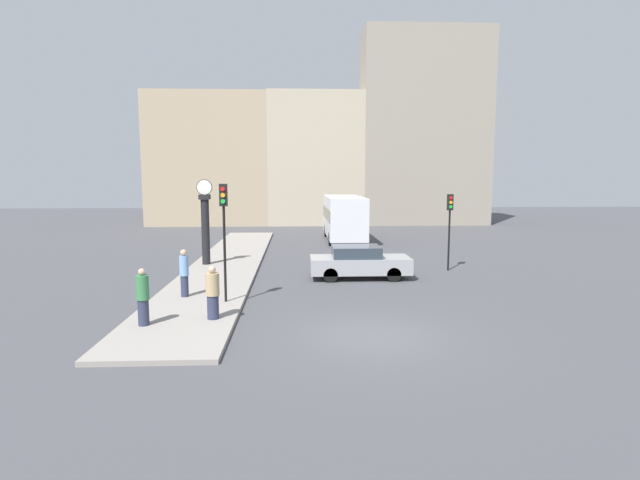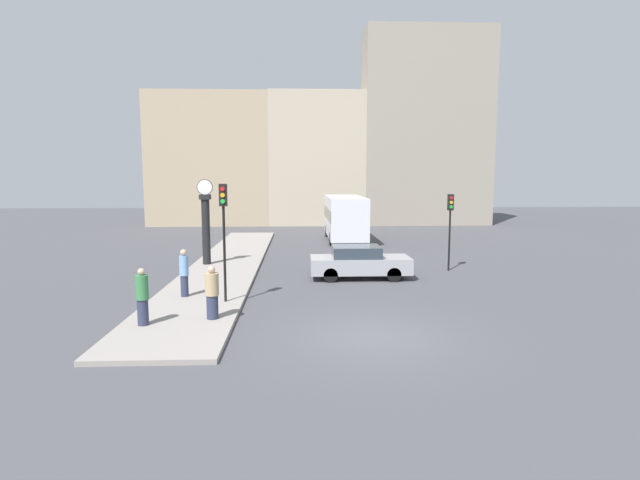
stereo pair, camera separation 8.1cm
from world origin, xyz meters
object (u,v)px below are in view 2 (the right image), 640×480
at_px(sedan_car, 359,262).
at_px(pedestrian_tan_coat, 212,293).
at_px(street_clock, 206,225).
at_px(pedestrian_green_hoodie, 142,297).
at_px(bus_distant, 345,216).
at_px(traffic_light_near, 224,218).
at_px(pedestrian_blue_stripe, 184,273).
at_px(traffic_light_far, 450,216).

relative_size(sedan_car, pedestrian_tan_coat, 2.67).
distance_m(street_clock, pedestrian_green_hoodie, 10.44).
xyz_separation_m(sedan_car, bus_distant, (0.56, 13.19, 1.03)).
bearing_deg(street_clock, sedan_car, -23.62).
relative_size(bus_distant, pedestrian_green_hoodie, 4.77).
height_order(sedan_car, pedestrian_green_hoodie, pedestrian_green_hoodie).
height_order(street_clock, pedestrian_green_hoodie, street_clock).
height_order(sedan_car, bus_distant, bus_distant).
relative_size(traffic_light_near, pedestrian_green_hoodie, 2.42).
distance_m(traffic_light_near, pedestrian_tan_coat, 3.00).
xyz_separation_m(sedan_car, pedestrian_blue_stripe, (-6.82, -3.68, 0.29)).
bearing_deg(traffic_light_near, pedestrian_blue_stripe, 153.18).
bearing_deg(pedestrian_blue_stripe, sedan_car, 28.34).
height_order(traffic_light_near, pedestrian_green_hoodie, traffic_light_near).
height_order(sedan_car, pedestrian_tan_coat, pedestrian_tan_coat).
distance_m(sedan_car, bus_distant, 13.24).
distance_m(bus_distant, pedestrian_blue_stripe, 18.43).
relative_size(traffic_light_near, pedestrian_tan_coat, 2.49).
bearing_deg(pedestrian_green_hoodie, traffic_light_near, 53.63).
bearing_deg(traffic_light_far, bus_distant, 108.96).
bearing_deg(street_clock, traffic_light_far, -7.27).
bearing_deg(pedestrian_tan_coat, traffic_light_far, 40.15).
height_order(sedan_car, traffic_light_far, traffic_light_far).
bearing_deg(bus_distant, pedestrian_green_hoodie, -110.93).
bearing_deg(pedestrian_tan_coat, pedestrian_blue_stripe, 117.12).
relative_size(pedestrian_blue_stripe, pedestrian_tan_coat, 1.05).
distance_m(traffic_light_far, pedestrian_tan_coat, 12.97).
bearing_deg(street_clock, pedestrian_blue_stripe, -86.30).
xyz_separation_m(street_clock, pedestrian_green_hoodie, (0.03, -10.38, -1.14)).
height_order(bus_distant, traffic_light_far, traffic_light_far).
distance_m(pedestrian_green_hoodie, pedestrian_blue_stripe, 3.55).
xyz_separation_m(pedestrian_green_hoodie, pedestrian_blue_stripe, (0.41, 3.53, 0.04)).
height_order(pedestrian_blue_stripe, pedestrian_tan_coat, pedestrian_blue_stripe).
xyz_separation_m(sedan_car, traffic_light_near, (-5.23, -4.48, 2.32)).
xyz_separation_m(traffic_light_near, street_clock, (-2.03, 7.66, -0.94)).
bearing_deg(sedan_car, traffic_light_near, -139.41).
relative_size(bus_distant, pedestrian_blue_stripe, 4.66).
relative_size(sedan_car, bus_distant, 0.54).
bearing_deg(pedestrian_green_hoodie, bus_distant, 69.07).
height_order(street_clock, pedestrian_tan_coat, street_clock).
distance_m(sedan_car, pedestrian_green_hoodie, 10.21).
distance_m(bus_distant, traffic_light_near, 18.64).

